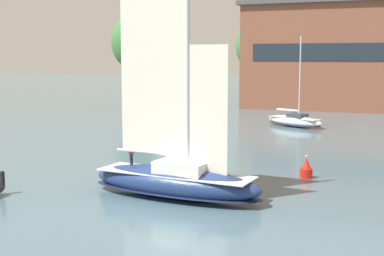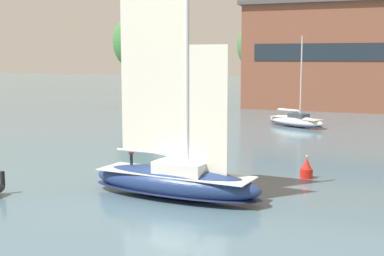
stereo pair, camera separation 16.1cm
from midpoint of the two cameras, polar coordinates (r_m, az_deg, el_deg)
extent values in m
plane|color=slate|center=(33.85, -1.74, -7.41)|extent=(400.00, 400.00, 0.00)
cylinder|color=#4C3828|center=(93.88, -5.95, 4.88)|extent=(0.69, 0.69, 8.64)
ellipsoid|color=#3D7A3D|center=(93.80, -6.01, 9.12)|extent=(7.78, 7.78, 9.50)
cylinder|color=#4C3828|center=(95.09, 7.07, 4.77)|extent=(0.66, 0.66, 8.21)
ellipsoid|color=#477F47|center=(95.00, 7.13, 8.74)|extent=(7.38, 7.38, 9.03)
ellipsoid|color=navy|center=(33.61, -1.74, -5.80)|extent=(11.76, 4.30, 1.96)
ellipsoid|color=#19234C|center=(33.74, -1.74, -6.69)|extent=(11.88, 4.35, 0.23)
cube|color=silver|center=(33.48, -1.75, -4.85)|extent=(10.34, 3.66, 0.06)
cube|color=silver|center=(33.13, -0.87, -4.22)|extent=(3.42, 2.55, 0.81)
cylinder|color=silver|center=(32.26, -0.35, 7.61)|extent=(0.23, 0.23, 14.39)
cylinder|color=silver|center=(34.07, -4.22, -2.63)|extent=(5.17, 0.69, 0.20)
cube|color=silver|center=(33.42, -4.01, 7.35)|extent=(4.75, 0.48, 11.80)
cube|color=silver|center=(31.82, 1.84, 1.77)|extent=(2.52, 0.27, 7.91)
cylinder|color=#232838|center=(35.46, -6.36, -3.44)|extent=(0.22, 0.22, 0.85)
cylinder|color=red|center=(35.32, -6.38, -2.24)|extent=(0.37, 0.37, 0.65)
sphere|color=tan|center=(35.25, -6.39, -1.53)|extent=(0.24, 0.24, 0.24)
ellipsoid|color=white|center=(68.45, 11.08, 0.71)|extent=(8.24, 5.82, 1.38)
ellipsoid|color=#19234C|center=(68.50, 11.07, 0.40)|extent=(8.32, 5.88, 0.17)
cube|color=#BCB7A8|center=(68.41, 11.08, 1.05)|extent=(7.21, 5.04, 0.06)
cube|color=#333D4C|center=(68.12, 11.36, 1.29)|extent=(2.76, 2.47, 0.57)
cylinder|color=silver|center=(67.62, 11.63, 5.31)|extent=(0.16, 0.16, 10.15)
cylinder|color=silver|center=(69.05, 10.34, 1.84)|extent=(3.29, 1.84, 0.14)
cylinder|color=white|center=(69.04, 10.34, 1.92)|extent=(3.01, 1.74, 0.22)
cube|color=black|center=(36.48, -19.44, -5.16)|extent=(0.28, 0.25, 1.03)
cylinder|color=red|center=(39.87, 12.22, -4.76)|extent=(0.92, 0.92, 0.69)
cone|color=red|center=(39.72, 12.25, -3.68)|extent=(0.69, 0.69, 0.84)
sphere|color=#F2F266|center=(39.62, 12.27, -2.97)|extent=(0.16, 0.16, 0.16)
camera|label=1|loc=(0.08, -89.87, 0.02)|focal=50.00mm
camera|label=2|loc=(0.08, 90.13, -0.02)|focal=50.00mm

